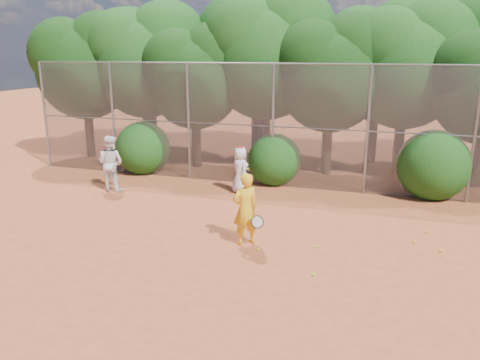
% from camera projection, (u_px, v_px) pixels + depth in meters
% --- Properties ---
extents(ground, '(80.00, 80.00, 0.00)m').
position_uv_depth(ground, '(249.00, 263.00, 9.99)').
color(ground, '#AA4B26').
rests_on(ground, ground).
extents(fence_back, '(20.05, 0.09, 4.03)m').
position_uv_depth(fence_back, '(300.00, 126.00, 14.99)').
color(fence_back, gray).
rests_on(fence_back, ground).
extents(tree_0, '(4.38, 3.81, 6.00)m').
position_uv_depth(tree_0, '(85.00, 63.00, 19.12)').
color(tree_0, black).
rests_on(tree_0, ground).
extents(tree_1, '(4.64, 4.03, 6.35)m').
position_uv_depth(tree_1, '(146.00, 57.00, 18.78)').
color(tree_1, black).
rests_on(tree_1, ground).
extents(tree_2, '(3.99, 3.47, 5.47)m').
position_uv_depth(tree_2, '(196.00, 73.00, 17.55)').
color(tree_2, black).
rests_on(tree_2, ground).
extents(tree_3, '(4.89, 4.26, 6.70)m').
position_uv_depth(tree_3, '(268.00, 51.00, 17.52)').
color(tree_3, black).
rests_on(tree_3, ground).
extents(tree_4, '(4.19, 3.64, 5.73)m').
position_uv_depth(tree_4, '(332.00, 69.00, 16.39)').
color(tree_4, black).
rests_on(tree_4, ground).
extents(tree_5, '(4.51, 3.92, 6.17)m').
position_uv_depth(tree_5, '(408.00, 61.00, 16.31)').
color(tree_5, black).
rests_on(tree_5, ground).
extents(tree_9, '(4.83, 4.20, 6.62)m').
position_uv_depth(tree_9, '(151.00, 52.00, 21.14)').
color(tree_9, black).
rests_on(tree_9, ground).
extents(tree_10, '(5.15, 4.48, 7.06)m').
position_uv_depth(tree_10, '(258.00, 45.00, 19.77)').
color(tree_10, black).
rests_on(tree_10, ground).
extents(tree_11, '(4.64, 4.03, 6.35)m').
position_uv_depth(tree_11, '(380.00, 57.00, 18.04)').
color(tree_11, black).
rests_on(tree_11, ground).
extents(bush_0, '(2.00, 2.00, 2.00)m').
position_uv_depth(bush_0, '(143.00, 146.00, 17.28)').
color(bush_0, '#144210').
rests_on(bush_0, ground).
extents(bush_1, '(1.80, 1.80, 1.80)m').
position_uv_depth(bush_1, '(274.00, 157.00, 15.83)').
color(bush_1, '#144210').
rests_on(bush_1, ground).
extents(bush_2, '(2.20, 2.20, 2.20)m').
position_uv_depth(bush_2, '(433.00, 162.00, 14.30)').
color(bush_2, '#144210').
rests_on(bush_2, ground).
extents(player_yellow, '(0.89, 0.73, 1.71)m').
position_uv_depth(player_yellow, '(245.00, 209.00, 10.77)').
color(player_yellow, yellow).
rests_on(player_yellow, ground).
extents(player_teen, '(0.85, 0.85, 1.52)m').
position_uv_depth(player_teen, '(240.00, 170.00, 14.78)').
color(player_teen, white).
rests_on(player_teen, ground).
extents(player_white, '(0.91, 0.78, 1.80)m').
position_uv_depth(player_white, '(111.00, 163.00, 15.03)').
color(player_white, white).
rests_on(player_white, ground).
extents(ball_0, '(0.07, 0.07, 0.07)m').
position_uv_depth(ball_0, '(317.00, 247.00, 10.73)').
color(ball_0, yellow).
rests_on(ball_0, ground).
extents(ball_1, '(0.07, 0.07, 0.07)m').
position_uv_depth(ball_1, '(414.00, 242.00, 10.99)').
color(ball_1, yellow).
rests_on(ball_1, ground).
extents(ball_2, '(0.07, 0.07, 0.07)m').
position_uv_depth(ball_2, '(313.00, 274.00, 9.40)').
color(ball_2, yellow).
rests_on(ball_2, ground).
extents(ball_3, '(0.07, 0.07, 0.07)m').
position_uv_depth(ball_3, '(441.00, 251.00, 10.52)').
color(ball_3, yellow).
rests_on(ball_3, ground).
extents(ball_4, '(0.07, 0.07, 0.07)m').
position_uv_depth(ball_4, '(258.00, 249.00, 10.60)').
color(ball_4, yellow).
rests_on(ball_4, ground).
extents(ball_5, '(0.07, 0.07, 0.07)m').
position_uv_depth(ball_5, '(427.00, 232.00, 11.61)').
color(ball_5, yellow).
rests_on(ball_5, ground).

